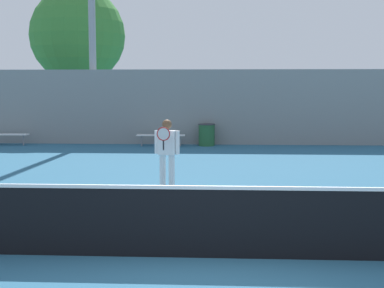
% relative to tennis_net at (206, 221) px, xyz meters
% --- Properties ---
extents(ground_plane, '(100.00, 100.00, 0.00)m').
position_rel_tennis_net_xyz_m(ground_plane, '(0.00, 0.00, -0.52)').
color(ground_plane, '#285B7A').
extents(tennis_net, '(10.47, 0.09, 1.02)m').
position_rel_tennis_net_xyz_m(tennis_net, '(0.00, 0.00, 0.00)').
color(tennis_net, '#99999E').
rests_on(tennis_net, ground_plane).
extents(tennis_player, '(0.59, 0.45, 1.62)m').
position_rel_tennis_net_xyz_m(tennis_player, '(-1.03, 4.89, 0.41)').
color(tennis_player, silver).
rests_on(tennis_player, ground_plane).
extents(bench_courtside_near, '(1.91, 0.40, 0.46)m').
position_rel_tennis_net_xyz_m(bench_courtside_near, '(-2.16, 13.75, -0.10)').
color(bench_courtside_near, white).
rests_on(bench_courtside_near, ground_plane).
extents(bench_adjacent_court, '(1.85, 0.40, 0.46)m').
position_rel_tennis_net_xyz_m(bench_adjacent_court, '(-8.46, 13.75, -0.11)').
color(bench_adjacent_court, white).
rests_on(bench_adjacent_court, ground_plane).
extents(trash_bin, '(0.67, 0.67, 0.88)m').
position_rel_tennis_net_xyz_m(trash_bin, '(-0.34, 13.98, -0.08)').
color(trash_bin, '#235B33').
rests_on(trash_bin, ground_plane).
extents(back_fence, '(33.62, 0.06, 3.04)m').
position_rel_tennis_net_xyz_m(back_fence, '(0.00, 14.45, 1.00)').
color(back_fence, gray).
rests_on(back_fence, ground_plane).
extents(tree_green_broad, '(4.72, 4.72, 7.24)m').
position_rel_tennis_net_xyz_m(tree_green_broad, '(-6.92, 19.41, 4.34)').
color(tree_green_broad, brown).
rests_on(tree_green_broad, ground_plane).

